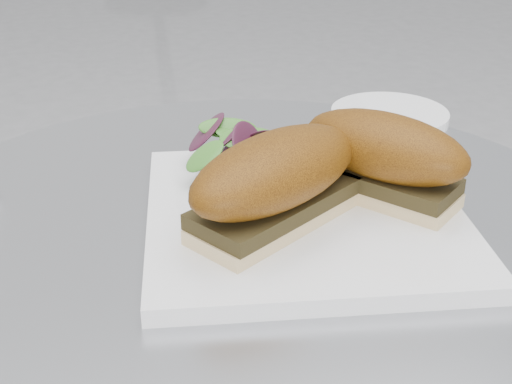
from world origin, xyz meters
TOP-DOWN VIEW (x-y plane):
  - plate at (0.05, -0.01)m, footprint 0.34×0.34m
  - sandwich_left at (0.02, -0.02)m, footprint 0.20×0.16m
  - sandwich_right at (0.13, -0.01)m, footprint 0.15×0.17m
  - salad at (0.03, 0.08)m, footprint 0.11×0.11m
  - saucer at (0.25, 0.21)m, footprint 0.14×0.14m

SIDE VIEW (x-z plane):
  - saucer at x=0.25m, z-range 0.73..0.74m
  - plate at x=0.05m, z-range 0.73..0.75m
  - salad at x=0.03m, z-range 0.75..0.80m
  - sandwich_left at x=0.02m, z-range 0.75..0.83m
  - sandwich_right at x=0.13m, z-range 0.75..0.83m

